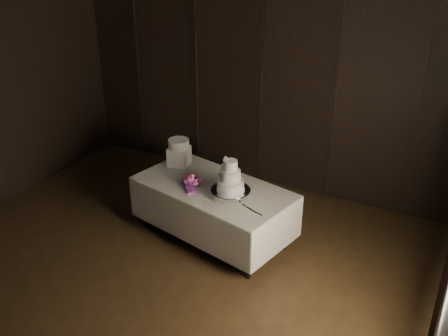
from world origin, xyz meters
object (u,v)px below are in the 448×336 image
Objects in this scene: small_cake at (179,144)px; box_pedestal at (179,156)px; cake_stand at (230,193)px; display_table at (214,210)px; wedding_cake at (228,178)px; bouquet at (191,181)px.

box_pedestal is at bearing 0.00° from small_cake.
cake_stand is 1.11m from box_pedestal.
box_pedestal reaches higher than display_table.
wedding_cake reaches higher than box_pedestal.
small_cake reaches higher than bouquet.
box_pedestal is at bearing 135.89° from bouquet.
cake_stand reaches higher than display_table.
small_cake is at bearing 0.00° from box_pedestal.
bouquet is 1.53× the size of box_pedestal.
small_cake is at bearing 135.89° from bouquet.
small_cake reaches higher than display_table.
small_cake is at bearing 155.95° from cake_stand.
box_pedestal is (-0.98, 0.47, -0.12)m from wedding_cake.
wedding_cake is at bearing -150.26° from cake_stand.
small_cake is at bearing 164.43° from wedding_cake.
bouquet is 0.64m from box_pedestal.
display_table is 0.66m from wedding_cake.
small_cake is (-0.70, 0.33, 0.65)m from display_table.
bouquet is at bearing -172.88° from wedding_cake.
display_table is 1.01m from small_cake.
small_cake is (-1.01, 0.45, 0.26)m from cake_stand.
cake_stand is 0.20m from wedding_cake.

